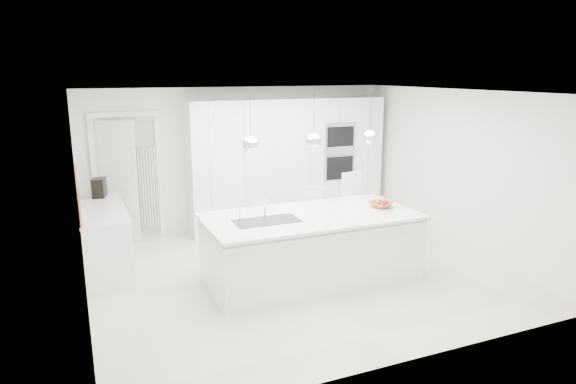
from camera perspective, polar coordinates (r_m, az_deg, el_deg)
name	(u,v)px	position (r m, az deg, el deg)	size (l,w,h in m)	color
floor	(296,272)	(7.32, 0.93, -8.91)	(5.50, 5.50, 0.00)	beige
wall_back	(240,158)	(9.24, -5.36, 3.79)	(5.50, 5.50, 0.00)	white
wall_left	(78,206)	(6.37, -22.26, -1.49)	(5.00, 5.00, 0.00)	white
ceiling	(297,92)	(6.78, 1.01, 11.04)	(5.50, 5.50, 0.00)	white
tall_cabinets	(288,163)	(9.26, -0.05, 3.24)	(3.60, 0.60, 2.30)	white
oven_stack	(340,151)	(9.34, 5.80, 4.50)	(0.62, 0.04, 1.05)	#A5A5A8
doorway_frame	(128,179)	(8.87, -17.35, 1.36)	(1.11, 0.08, 2.13)	white
hallway_door	(112,182)	(8.80, -18.92, 1.03)	(0.82, 0.04, 2.00)	white
radiator	(149,188)	(8.93, -15.23, 0.43)	(0.32, 0.04, 1.40)	white
left_base_cabinets	(104,240)	(7.75, -19.72, -5.05)	(0.60, 1.80, 0.86)	white
left_worktop	(102,209)	(7.63, -19.98, -1.84)	(0.62, 1.82, 0.04)	white
oak_backsplash	(78,193)	(7.56, -22.32, -0.06)	(0.02, 1.80, 0.50)	#A6693D
island_base	(312,249)	(6.95, 2.71, -6.36)	(2.80, 1.20, 0.86)	white
island_worktop	(311,216)	(6.86, 2.57, -2.69)	(2.84, 1.40, 0.04)	white
island_sink	(267,227)	(6.58, -2.36, -3.91)	(0.84, 0.44, 0.18)	#3F3F42
island_tap	(265,206)	(6.72, -2.59, -1.52)	(0.02, 0.02, 0.30)	white
pendant_left	(251,144)	(6.28, -4.17, 5.33)	(0.20, 0.20, 0.20)	white
pendant_mid	(314,140)	(6.60, 2.85, 5.74)	(0.20, 0.20, 0.20)	white
pendant_right	(370,137)	(7.02, 9.15, 6.03)	(0.20, 0.20, 0.20)	white
fruit_bowl	(381,204)	(7.32, 10.32, -1.37)	(0.32, 0.32, 0.08)	#A6693D
espresso_machine	(99,188)	(8.28, -20.24, 0.46)	(0.17, 0.27, 0.29)	black
bar_stool_left	(316,221)	(7.96, 3.11, -3.20)	(0.34, 0.47, 1.02)	white
bar_stool_right	(356,212)	(8.13, 7.57, -2.24)	(0.40, 0.56, 1.21)	white
apple_a	(385,203)	(7.30, 10.76, -1.17)	(0.09, 0.09, 0.09)	#BA0B25
apple_b	(380,202)	(7.34, 10.17, -1.12)	(0.07, 0.07, 0.07)	#BA0B25
banana_bunch	(382,200)	(7.27, 10.35, -0.84)	(0.22, 0.22, 0.03)	gold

